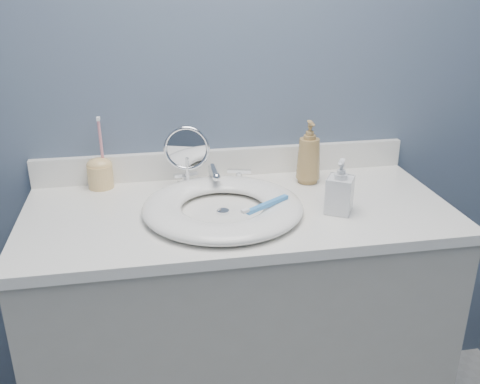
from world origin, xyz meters
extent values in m
cube|color=#4D5C74|center=(0.00, 1.25, 1.20)|extent=(2.20, 0.02, 2.40)
cube|color=#A9A69B|center=(0.00, 0.97, 0.42)|extent=(1.20, 0.55, 0.85)
cube|color=white|center=(0.00, 0.97, 0.86)|extent=(1.22, 0.57, 0.03)
cube|color=white|center=(0.00, 1.24, 0.93)|extent=(1.22, 0.02, 0.09)
cylinder|color=silver|center=(-0.05, 0.94, 0.88)|extent=(0.04, 0.04, 0.01)
cube|color=silver|center=(-0.05, 1.16, 0.89)|extent=(0.22, 0.05, 0.01)
cylinder|color=silver|center=(-0.05, 1.16, 0.92)|extent=(0.03, 0.03, 0.06)
cylinder|color=silver|center=(-0.05, 1.11, 0.94)|extent=(0.02, 0.09, 0.02)
sphere|color=silver|center=(-0.05, 1.06, 0.94)|extent=(0.03, 0.03, 0.03)
cylinder|color=silver|center=(-0.14, 1.16, 0.90)|extent=(0.02, 0.02, 0.03)
cube|color=silver|center=(-0.14, 1.16, 0.92)|extent=(0.08, 0.03, 0.01)
cylinder|color=silver|center=(0.04, 1.16, 0.90)|extent=(0.02, 0.02, 0.03)
cube|color=silver|center=(0.04, 1.16, 0.92)|extent=(0.08, 0.03, 0.01)
cylinder|color=silver|center=(-0.13, 1.13, 0.88)|extent=(0.08, 0.08, 0.01)
cylinder|color=silver|center=(-0.13, 1.13, 0.94)|extent=(0.01, 0.01, 0.10)
torus|color=silver|center=(-0.13, 1.13, 1.02)|extent=(0.14, 0.03, 0.14)
cylinder|color=white|center=(-0.13, 1.13, 1.02)|extent=(0.12, 0.02, 0.12)
imported|color=#A07E48|center=(0.25, 1.13, 0.98)|extent=(0.08, 0.08, 0.20)
imported|color=silver|center=(0.27, 0.89, 0.96)|extent=(0.10, 0.10, 0.16)
cylinder|color=#EEC177|center=(-0.40, 1.20, 0.92)|extent=(0.08, 0.08, 0.07)
ellipsoid|color=#EEC177|center=(-0.40, 1.20, 0.95)|extent=(0.08, 0.07, 0.05)
cylinder|color=pink|center=(-0.38, 1.20, 1.02)|extent=(0.01, 0.02, 0.15)
cube|color=white|center=(-0.38, 1.20, 1.10)|extent=(0.01, 0.02, 0.01)
cube|color=#3E8FDB|center=(0.06, 0.88, 0.92)|extent=(0.14, 0.10, 0.01)
cube|color=white|center=(-0.01, 0.84, 0.93)|extent=(0.03, 0.02, 0.01)
camera|label=1|loc=(-0.25, -0.40, 1.51)|focal=40.00mm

